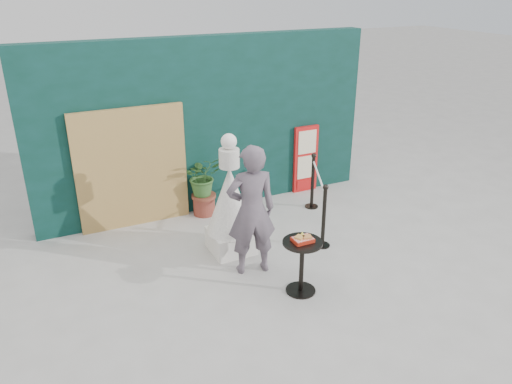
# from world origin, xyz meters

# --- Properties ---
(ground) EXTENTS (60.00, 60.00, 0.00)m
(ground) POSITION_xyz_m (0.00, 0.00, 0.00)
(ground) COLOR #ADAAA5
(ground) RESTS_ON ground
(back_wall) EXTENTS (6.00, 0.30, 3.00)m
(back_wall) POSITION_xyz_m (0.00, 3.15, 1.50)
(back_wall) COLOR black
(back_wall) RESTS_ON ground
(bamboo_fence) EXTENTS (1.80, 0.08, 2.00)m
(bamboo_fence) POSITION_xyz_m (-1.40, 2.94, 1.00)
(bamboo_fence) COLOR tan
(bamboo_fence) RESTS_ON ground
(woman) EXTENTS (0.76, 0.57, 1.87)m
(woman) POSITION_xyz_m (-0.27, 0.78, 0.94)
(woman) COLOR #60525E
(woman) RESTS_ON ground
(menu_board) EXTENTS (0.50, 0.07, 1.30)m
(menu_board) POSITION_xyz_m (1.90, 2.95, 0.65)
(menu_board) COLOR red
(menu_board) RESTS_ON ground
(statue) EXTENTS (0.72, 0.72, 1.86)m
(statue) POSITION_xyz_m (-0.32, 1.42, 0.76)
(statue) COLOR silver
(statue) RESTS_ON ground
(cafe_table) EXTENTS (0.52, 0.52, 0.75)m
(cafe_table) POSITION_xyz_m (0.10, 0.02, 0.50)
(cafe_table) COLOR black
(cafe_table) RESTS_ON ground
(food_basket) EXTENTS (0.26, 0.19, 0.11)m
(food_basket) POSITION_xyz_m (0.10, 0.02, 0.79)
(food_basket) COLOR #AC2312
(food_basket) RESTS_ON cafe_table
(planter) EXTENTS (0.63, 0.55, 1.07)m
(planter) POSITION_xyz_m (-0.24, 2.81, 0.62)
(planter) COLOR brown
(planter) RESTS_ON ground
(stanchion_barrier) EXTENTS (0.84, 1.54, 1.03)m
(stanchion_barrier) POSITION_xyz_m (1.32, 1.58, 0.49)
(stanchion_barrier) COLOR black
(stanchion_barrier) RESTS_ON ground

